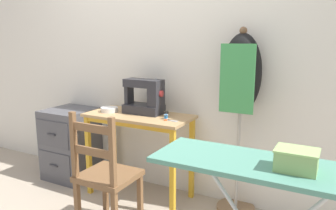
{
  "coord_description": "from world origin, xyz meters",
  "views": [
    {
      "loc": [
        1.57,
        -2.15,
        1.43
      ],
      "look_at": [
        0.31,
        0.2,
        0.89
      ],
      "focal_mm": 35.0,
      "sensor_mm": 36.0,
      "label": 1
    }
  ],
  "objects_px": {
    "thread_spool_near_machine": "(167,113)",
    "filing_cabinet": "(71,143)",
    "wooden_chair": "(106,176)",
    "scissors": "(169,120)",
    "ironing_board": "(266,173)",
    "dress_form": "(241,83)",
    "thread_spool_mid_table": "(166,117)",
    "storage_box": "(296,160)",
    "fabric_bowl": "(109,109)",
    "sewing_machine": "(146,98)"
  },
  "relations": [
    {
      "from": "thread_spool_near_machine",
      "to": "ironing_board",
      "type": "xyz_separation_m",
      "value": [
        1.06,
        -0.99,
        0.03
      ]
    },
    {
      "from": "sewing_machine",
      "to": "wooden_chair",
      "type": "height_order",
      "value": "sewing_machine"
    },
    {
      "from": "sewing_machine",
      "to": "thread_spool_near_machine",
      "type": "relative_size",
      "value": 8.18
    },
    {
      "from": "sewing_machine",
      "to": "fabric_bowl",
      "type": "relative_size",
      "value": 2.33
    },
    {
      "from": "wooden_chair",
      "to": "ironing_board",
      "type": "distance_m",
      "value": 1.28
    },
    {
      "from": "sewing_machine",
      "to": "wooden_chair",
      "type": "xyz_separation_m",
      "value": [
        0.07,
        -0.67,
        -0.47
      ]
    },
    {
      "from": "thread_spool_near_machine",
      "to": "ironing_board",
      "type": "relative_size",
      "value": 0.04
    },
    {
      "from": "sewing_machine",
      "to": "filing_cabinet",
      "type": "distance_m",
      "value": 1.06
    },
    {
      "from": "scissors",
      "to": "thread_spool_near_machine",
      "type": "distance_m",
      "value": 0.19
    },
    {
      "from": "filing_cabinet",
      "to": "scissors",
      "type": "bearing_deg",
      "value": -4.4
    },
    {
      "from": "dress_form",
      "to": "storage_box",
      "type": "relative_size",
      "value": 8.38
    },
    {
      "from": "thread_spool_mid_table",
      "to": "ironing_board",
      "type": "height_order",
      "value": "ironing_board"
    },
    {
      "from": "sewing_machine",
      "to": "thread_spool_mid_table",
      "type": "height_order",
      "value": "sewing_machine"
    },
    {
      "from": "sewing_machine",
      "to": "ironing_board",
      "type": "bearing_deg",
      "value": -37.4
    },
    {
      "from": "wooden_chair",
      "to": "filing_cabinet",
      "type": "xyz_separation_m",
      "value": [
        -0.97,
        0.63,
        -0.08
      ]
    },
    {
      "from": "thread_spool_mid_table",
      "to": "dress_form",
      "type": "height_order",
      "value": "dress_form"
    },
    {
      "from": "fabric_bowl",
      "to": "thread_spool_mid_table",
      "type": "distance_m",
      "value": 0.59
    },
    {
      "from": "storage_box",
      "to": "thread_spool_near_machine",
      "type": "bearing_deg",
      "value": 139.84
    },
    {
      "from": "dress_form",
      "to": "ironing_board",
      "type": "xyz_separation_m",
      "value": [
        0.43,
        -1.06,
        -0.27
      ]
    },
    {
      "from": "thread_spool_mid_table",
      "to": "storage_box",
      "type": "xyz_separation_m",
      "value": [
        1.14,
        -0.9,
        0.12
      ]
    },
    {
      "from": "scissors",
      "to": "thread_spool_near_machine",
      "type": "bearing_deg",
      "value": 123.5
    },
    {
      "from": "wooden_chair",
      "to": "dress_form",
      "type": "bearing_deg",
      "value": 45.26
    },
    {
      "from": "sewing_machine",
      "to": "thread_spool_mid_table",
      "type": "relative_size",
      "value": 9.42
    },
    {
      "from": "scissors",
      "to": "wooden_chair",
      "type": "distance_m",
      "value": 0.68
    },
    {
      "from": "thread_spool_mid_table",
      "to": "storage_box",
      "type": "distance_m",
      "value": 1.46
    },
    {
      "from": "scissors",
      "to": "thread_spool_near_machine",
      "type": "xyz_separation_m",
      "value": [
        -0.1,
        0.16,
        0.02
      ]
    },
    {
      "from": "filing_cabinet",
      "to": "ironing_board",
      "type": "height_order",
      "value": "ironing_board"
    },
    {
      "from": "thread_spool_mid_table",
      "to": "wooden_chair",
      "type": "relative_size",
      "value": 0.04
    },
    {
      "from": "thread_spool_mid_table",
      "to": "dress_form",
      "type": "relative_size",
      "value": 0.03
    },
    {
      "from": "scissors",
      "to": "filing_cabinet",
      "type": "relative_size",
      "value": 0.17
    },
    {
      "from": "fabric_bowl",
      "to": "filing_cabinet",
      "type": "height_order",
      "value": "fabric_bowl"
    },
    {
      "from": "wooden_chair",
      "to": "thread_spool_near_machine",
      "type": "bearing_deg",
      "value": 79.33
    },
    {
      "from": "fabric_bowl",
      "to": "wooden_chair",
      "type": "relative_size",
      "value": 0.17
    },
    {
      "from": "ironing_board",
      "to": "dress_form",
      "type": "bearing_deg",
      "value": 112.25
    },
    {
      "from": "fabric_bowl",
      "to": "filing_cabinet",
      "type": "distance_m",
      "value": 0.71
    },
    {
      "from": "thread_spool_near_machine",
      "to": "fabric_bowl",
      "type": "bearing_deg",
      "value": -167.79
    },
    {
      "from": "thread_spool_near_machine",
      "to": "wooden_chair",
      "type": "bearing_deg",
      "value": -100.67
    },
    {
      "from": "thread_spool_near_machine",
      "to": "filing_cabinet",
      "type": "distance_m",
      "value": 1.19
    },
    {
      "from": "thread_spool_near_machine",
      "to": "dress_form",
      "type": "distance_m",
      "value": 0.7
    },
    {
      "from": "sewing_machine",
      "to": "thread_spool_near_machine",
      "type": "height_order",
      "value": "sewing_machine"
    },
    {
      "from": "ironing_board",
      "to": "storage_box",
      "type": "height_order",
      "value": "storage_box"
    },
    {
      "from": "fabric_bowl",
      "to": "thread_spool_near_machine",
      "type": "relative_size",
      "value": 3.52
    },
    {
      "from": "fabric_bowl",
      "to": "storage_box",
      "type": "relative_size",
      "value": 0.87
    },
    {
      "from": "filing_cabinet",
      "to": "storage_box",
      "type": "height_order",
      "value": "storage_box"
    },
    {
      "from": "fabric_bowl",
      "to": "filing_cabinet",
      "type": "bearing_deg",
      "value": 174.52
    },
    {
      "from": "filing_cabinet",
      "to": "dress_form",
      "type": "distance_m",
      "value": 1.88
    },
    {
      "from": "scissors",
      "to": "ironing_board",
      "type": "bearing_deg",
      "value": -40.9
    },
    {
      "from": "sewing_machine",
      "to": "fabric_bowl",
      "type": "distance_m",
      "value": 0.37
    },
    {
      "from": "thread_spool_near_machine",
      "to": "storage_box",
      "type": "xyz_separation_m",
      "value": [
        1.19,
        -1.0,
        0.12
      ]
    },
    {
      "from": "sewing_machine",
      "to": "dress_form",
      "type": "height_order",
      "value": "dress_form"
    }
  ]
}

